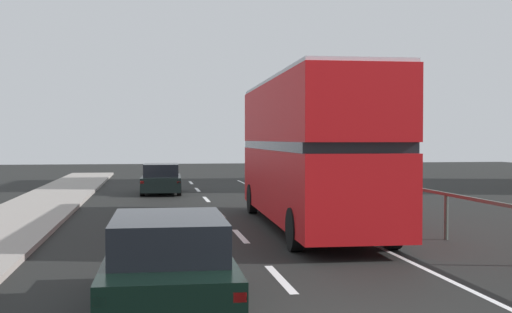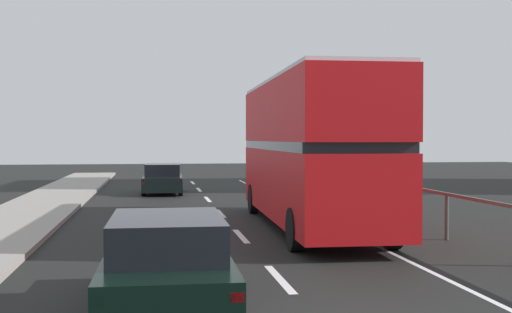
{
  "view_description": "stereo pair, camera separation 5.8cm",
  "coord_description": "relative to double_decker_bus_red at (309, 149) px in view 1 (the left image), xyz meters",
  "views": [
    {
      "loc": [
        -2.35,
        -8.48,
        2.57
      ],
      "look_at": [
        -0.03,
        5.93,
        2.18
      ],
      "focal_mm": 46.26,
      "sensor_mm": 36.0,
      "label": 1
    },
    {
      "loc": [
        -2.29,
        -8.49,
        2.57
      ],
      "look_at": [
        -0.03,
        5.93,
        2.18
      ],
      "focal_mm": 46.26,
      "sensor_mm": 36.0,
      "label": 2
    }
  ],
  "objects": [
    {
      "name": "sedan_car_ahead",
      "position": [
        -4.01,
        12.77,
        -1.62
      ],
      "size": [
        1.95,
        4.17,
        1.41
      ],
      "rotation": [
        0.0,
        0.0,
        -0.03
      ],
      "color": "black",
      "rests_on": "ground"
    },
    {
      "name": "lane_paint_markings",
      "position": [
        -0.34,
        -1.06,
        -2.29
      ],
      "size": [
        3.15,
        46.0,
        0.01
      ],
      "color": "silver",
      "rests_on": "ground"
    },
    {
      "name": "bridge_side_railing",
      "position": [
        2.92,
        -0.94,
        -1.32
      ],
      "size": [
        0.1,
        42.0,
        1.21
      ],
      "color": "#435048",
      "rests_on": "ground"
    },
    {
      "name": "hatchback_car_near",
      "position": [
        -4.26,
        -8.64,
        -1.6
      ],
      "size": [
        1.91,
        4.42,
        1.44
      ],
      "rotation": [
        0.0,
        0.0,
        -0.01
      ],
      "color": "black",
      "rests_on": "ground"
    },
    {
      "name": "double_decker_bus_red",
      "position": [
        0.0,
        0.0,
        0.0
      ],
      "size": [
        2.83,
        10.83,
        4.27
      ],
      "rotation": [
        0.0,
        0.0,
        -0.03
      ],
      "color": "red",
      "rests_on": "ground"
    }
  ]
}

